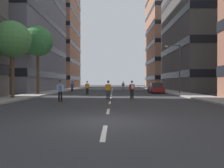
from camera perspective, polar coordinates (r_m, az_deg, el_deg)
The scene contains 17 objects.
ground_plane at distance 36.02m, azimuth -0.03°, elevation -2.08°, with size 162.79×162.79×0.00m, color #333335.
sidewalk_left at distance 40.60m, azimuth -13.46°, elevation -1.71°, with size 3.21×74.61×0.14m, color #9E9991.
sidewalk_right at distance 40.45m, azimuth 13.53°, elevation -1.71°, with size 3.21×74.61×0.14m, color #9E9991.
lane_markings at distance 36.89m, azimuth -0.02°, elevation -2.02°, with size 0.16×62.20×0.01m.
building_left_far at distance 68.97m, azimuth -15.80°, elevation 15.05°, with size 14.68×17.53×37.76m.
building_right_mid at distance 43.95m, azimuth 25.17°, elevation 11.14°, with size 14.68×18.31×19.37m.
building_right_far at distance 68.33m, azimuth 16.20°, elevation 13.48°, with size 14.68×16.92×33.81m.
parked_car_near at distance 32.66m, azimuth 11.65°, elevation -1.13°, with size 1.82×4.40×1.52m.
street_tree_near at distance 23.03m, azimuth -25.09°, elevation 10.66°, with size 3.51×3.51×7.37m.
street_tree_mid at distance 29.50m, azimuth -19.22°, elevation 10.70°, with size 3.87×3.87×8.71m.
streetlamp_right at distance 29.93m, azimuth 16.94°, elevation 5.29°, with size 2.13×0.30×6.50m.
skater_0 at distance 37.16m, azimuth -10.61°, elevation -0.49°, with size 0.57×0.92×1.78m.
skater_1 at distance 44.04m, azimuth 2.99°, elevation -0.29°, with size 0.56×0.92×1.78m.
skater_2 at distance 20.57m, azimuth 5.37°, elevation -1.20°, with size 0.56×0.92×1.78m.
skater_3 at distance 19.08m, azimuth -1.00°, elevation -1.42°, with size 0.54×0.91×1.78m.
skater_4 at distance 27.76m, azimuth -6.63°, elevation -0.82°, with size 0.57×0.92×1.78m.
skater_5 at distance 17.08m, azimuth -13.67°, elevation -1.56°, with size 0.56×0.92×1.78m.
Camera 1 is at (0.31, -8.85, 1.63)m, focal length 34.22 mm.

